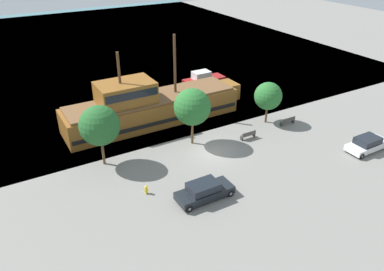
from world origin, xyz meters
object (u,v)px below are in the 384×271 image
(fire_hydrant, at_px, (146,189))
(bench_promenade_west, at_px, (248,135))
(bench_promenade_east, at_px, (288,121))
(parked_car_curb_front, at_px, (367,144))
(moored_boat_dockside, at_px, (203,80))
(parked_car_curb_mid, at_px, (204,191))
(pirate_ship, at_px, (150,106))

(fire_hydrant, distance_m, bench_promenade_west, 13.30)
(bench_promenade_east, bearing_deg, parked_car_curb_front, -70.49)
(moored_boat_dockside, distance_m, parked_car_curb_mid, 25.33)
(bench_promenade_east, bearing_deg, parked_car_curb_mid, -156.24)
(parked_car_curb_front, relative_size, parked_car_curb_mid, 0.97)
(fire_hydrant, bearing_deg, parked_car_curb_front, -11.51)
(parked_car_curb_mid, bearing_deg, parked_car_curb_front, -4.78)
(parked_car_curb_mid, xyz_separation_m, bench_promenade_east, (14.93, 6.57, -0.29))
(pirate_ship, xyz_separation_m, bench_promenade_east, (12.95, -8.24, -1.45))
(parked_car_curb_mid, relative_size, bench_promenade_west, 2.79)
(pirate_ship, relative_size, parked_car_curb_mid, 4.43)
(parked_car_curb_front, relative_size, bench_promenade_east, 2.49)
(fire_hydrant, xyz_separation_m, bench_promenade_east, (18.70, 3.67, 0.03))
(moored_boat_dockside, bearing_deg, parked_car_curb_front, -78.71)
(pirate_ship, relative_size, bench_promenade_east, 11.37)
(bench_promenade_west, bearing_deg, pirate_ship, 129.52)
(pirate_ship, height_order, moored_boat_dockside, pirate_ship)
(parked_car_curb_mid, xyz_separation_m, fire_hydrant, (-3.78, 2.90, -0.32))
(parked_car_curb_mid, distance_m, fire_hydrant, 4.77)
(moored_boat_dockside, bearing_deg, pirate_ship, -148.61)
(parked_car_curb_front, height_order, fire_hydrant, parked_car_curb_front)
(moored_boat_dockside, bearing_deg, fire_hydrant, -132.12)
(pirate_ship, relative_size, bench_promenade_west, 12.38)
(bench_promenade_west, bearing_deg, bench_promenade_east, 4.25)
(moored_boat_dockside, distance_m, parked_car_curb_front, 23.58)
(parked_car_curb_front, bearing_deg, pirate_ship, 134.13)
(pirate_ship, distance_m, fire_hydrant, 13.31)
(parked_car_curb_front, height_order, bench_promenade_west, parked_car_curb_front)
(parked_car_curb_mid, height_order, bench_promenade_east, parked_car_curb_mid)
(moored_boat_dockside, xyz_separation_m, fire_hydrant, (-16.94, -18.74, -0.34))
(fire_hydrant, bearing_deg, moored_boat_dockside, 47.88)
(fire_hydrant, distance_m, bench_promenade_east, 19.06)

